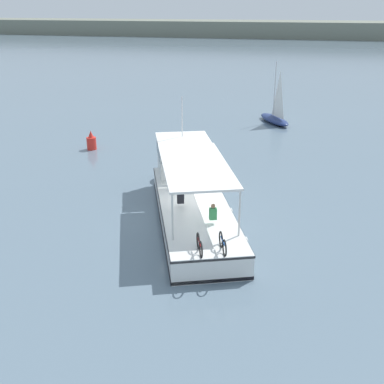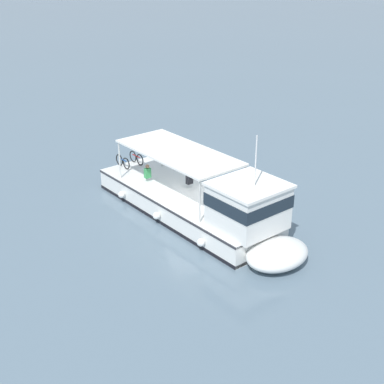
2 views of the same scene
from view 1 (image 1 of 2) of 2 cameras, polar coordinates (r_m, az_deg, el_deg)
The scene contains 5 objects.
ground_plane at distance 23.20m, azimuth -0.42°, elevation -3.36°, with size 400.00×400.00×0.00m, color slate.
distant_shoreline at distance 171.06m, azimuth 14.76°, elevation 18.75°, with size 400.00×28.00×5.13m, color slate.
ferry_main at distance 23.87m, azimuth -0.32°, elevation 0.04°, with size 7.93×12.88×5.32m.
sailboat_horizon_east at distance 43.26m, azimuth 10.11°, elevation 9.05°, with size 3.77×4.80×5.40m.
channel_buoy at distance 35.26m, azimuth -12.25°, elevation 6.04°, with size 0.70×0.70×1.40m.
Camera 1 is at (5.94, -20.13, 9.89)m, focal length 43.44 mm.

